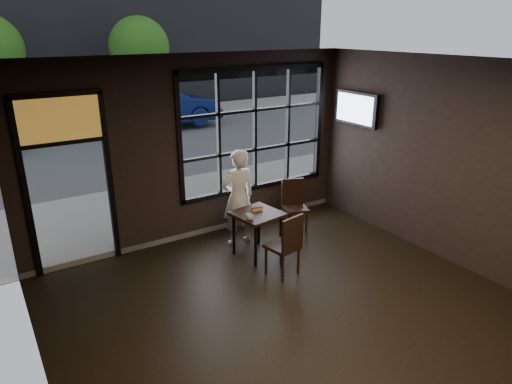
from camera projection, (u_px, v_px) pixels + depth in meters
floor at (325, 338)px, 5.59m from camera, size 6.00×7.00×0.02m
ceiling at (341, 68)px, 4.49m from camera, size 6.00×7.00×0.02m
wall_left at (38, 300)px, 3.53m from camera, size 0.04×7.00×3.20m
wall_right at (490, 174)px, 6.55m from camera, size 0.04×7.00×3.20m
window_frame at (255, 130)px, 8.35m from camera, size 3.06×0.12×2.28m
stained_transom at (59, 119)px, 6.50m from camera, size 1.20×0.06×0.70m
street_asphalt at (34, 97)px, 24.63m from camera, size 60.00×41.00×0.04m
cafe_table at (257, 234)px, 7.50m from camera, size 0.80×0.80×0.76m
chair_near at (283, 244)px, 6.88m from camera, size 0.51×0.51×1.00m
chair_window at (295, 207)px, 8.34m from camera, size 0.54×0.54×0.97m
man at (238, 198)px, 7.75m from camera, size 0.62×0.41×1.70m
hotdog at (257, 209)px, 7.44m from camera, size 0.21×0.11×0.06m
cup at (250, 217)px, 7.09m from camera, size 0.14×0.14×0.10m
tv at (356, 108)px, 8.47m from camera, size 0.12×1.06×0.62m
navy_car at (159, 106)px, 16.61m from camera, size 4.53×1.61×1.49m
tree_right at (139, 47)px, 17.93m from camera, size 2.34×2.34×4.00m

